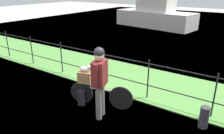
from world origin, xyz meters
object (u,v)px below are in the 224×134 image
cyclist_person (100,77)px  backpack_on_paving (82,97)px  bicycle_main (100,94)px  terrier_dog (86,69)px  wooden_crate (85,77)px  moored_boat_near (155,16)px  mooring_bollard (204,117)px

cyclist_person → backpack_on_paving: cyclist_person is taller
bicycle_main → cyclist_person: (0.30, -0.38, 0.68)m
cyclist_person → backpack_on_paving: (-0.75, 0.21, -0.80)m
cyclist_person → terrier_dog: bearing=156.6°
wooden_crate → cyclist_person: bearing=-22.1°
terrier_dog → wooden_crate: bearing=-162.9°
bicycle_main → cyclist_person: cyclist_person is taller
wooden_crate → moored_boat_near: bearing=105.6°
cyclist_person → bicycle_main: bearing=128.0°
terrier_dog → moored_boat_near: bearing=105.7°
moored_boat_near → bicycle_main: bearing=-72.6°
cyclist_person → mooring_bollard: (2.09, 0.92, -0.76)m
terrier_dog → moored_boat_near: size_ratio=0.05×
moored_boat_near → cyclist_person: bearing=-71.8°
cyclist_person → moored_boat_near: size_ratio=0.27×
bicycle_main → wooden_crate: (-0.36, -0.11, 0.43)m
wooden_crate → cyclist_person: size_ratio=0.20×
terrier_dog → moored_boat_near: (-3.26, 11.61, -0.18)m
terrier_dog → mooring_bollard: (2.72, 0.64, -0.73)m
terrier_dog → moored_boat_near: 12.06m
backpack_on_paving → moored_boat_near: size_ratio=0.07×
bicycle_main → backpack_on_paving: size_ratio=3.98×
mooring_bollard → moored_boat_near: moored_boat_near is taller
bicycle_main → terrier_dog: (-0.34, -0.10, 0.65)m
wooden_crate → mooring_bollard: size_ratio=0.68×
wooden_crate → bicycle_main: bearing=17.1°
bicycle_main → moored_boat_near: 12.07m
mooring_bollard → backpack_on_paving: bearing=-166.0°
mooring_bollard → bicycle_main: bearing=-167.3°
wooden_crate → moored_boat_near: size_ratio=0.05×
wooden_crate → cyclist_person: (0.66, -0.27, 0.25)m
mooring_bollard → moored_boat_near: (-5.99, 10.97, 0.54)m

